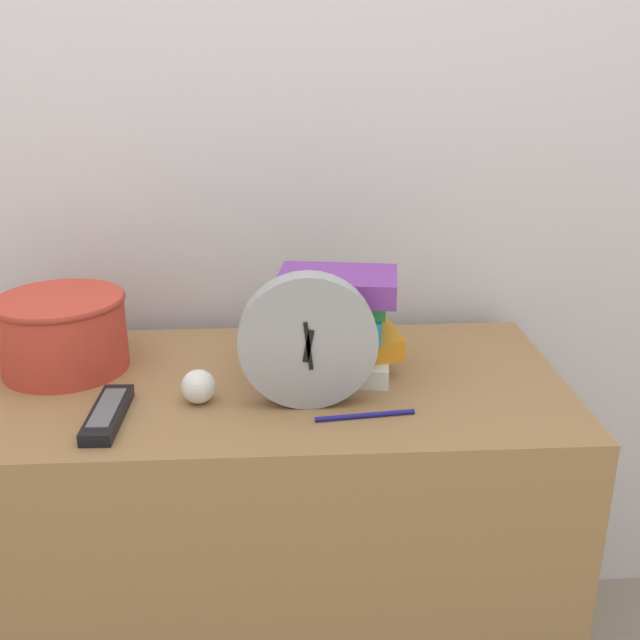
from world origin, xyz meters
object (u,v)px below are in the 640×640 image
object	(u,v)px
basket	(62,331)
pen	(365,415)
book_stack	(329,324)
crumpled_paper_ball	(198,387)
tv_remote	(108,414)
desk_clock	(308,341)

from	to	relation	value
basket	pen	world-z (taller)	basket
book_stack	basket	distance (m)	0.47
crumpled_paper_ball	tv_remote	bearing A→B (deg)	-158.41
book_stack	basket	world-z (taller)	book_stack
basket	pen	distance (m)	0.56
desk_clock	book_stack	distance (m)	0.14
desk_clock	tv_remote	xyz separation A→B (m)	(-0.31, -0.03, -0.10)
tv_remote	pen	xyz separation A→B (m)	(0.40, -0.02, -0.01)
desk_clock	crumpled_paper_ball	distance (m)	0.19
basket	desk_clock	bearing A→B (deg)	-21.49
crumpled_paper_ball	book_stack	bearing A→B (deg)	28.06
desk_clock	pen	bearing A→B (deg)	-30.57
book_stack	pen	xyz separation A→B (m)	(0.04, -0.19, -0.08)
tv_remote	pen	world-z (taller)	tv_remote
book_stack	pen	bearing A→B (deg)	-76.64
pen	basket	bearing A→B (deg)	156.88
tv_remote	crumpled_paper_ball	world-z (taller)	crumpled_paper_ball
book_stack	crumpled_paper_ball	size ratio (longest dim) A/B	4.52
desk_clock	basket	bearing A→B (deg)	158.51
book_stack	tv_remote	xyz separation A→B (m)	(-0.35, -0.17, -0.07)
desk_clock	book_stack	bearing A→B (deg)	72.77
crumpled_paper_ball	desk_clock	bearing A→B (deg)	-6.16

